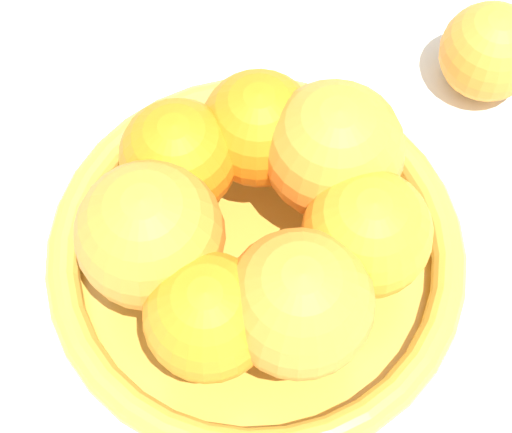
{
  "coord_description": "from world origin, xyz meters",
  "views": [
    {
      "loc": [
        -0.15,
        -0.16,
        0.5
      ],
      "look_at": [
        0.0,
        0.0,
        0.07
      ],
      "focal_mm": 60.0,
      "sensor_mm": 36.0,
      "label": 1
    }
  ],
  "objects": [
    {
      "name": "stray_orange",
      "position": [
        0.21,
        0.0,
        0.03
      ],
      "size": [
        0.07,
        0.07,
        0.07
      ],
      "primitive_type": "sphere",
      "color": "orange",
      "rests_on": "ground_plane"
    },
    {
      "name": "fruit_bowl",
      "position": [
        0.0,
        0.0,
        0.02
      ],
      "size": [
        0.26,
        0.26,
        0.04
      ],
      "color": "gold",
      "rests_on": "ground_plane"
    },
    {
      "name": "ground_plane",
      "position": [
        0.0,
        0.0,
        0.0
      ],
      "size": [
        4.0,
        4.0,
        0.0
      ],
      "primitive_type": "plane",
      "color": "silver"
    },
    {
      "name": "orange_pile",
      "position": [
        0.0,
        -0.0,
        0.07
      ],
      "size": [
        0.2,
        0.19,
        0.08
      ],
      "color": "orange",
      "rests_on": "fruit_bowl"
    }
  ]
}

